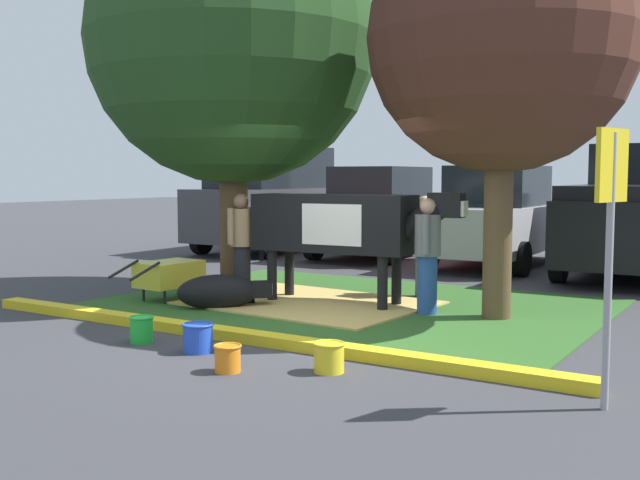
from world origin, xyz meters
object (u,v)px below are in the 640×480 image
Objects in this scene: person_visitor_near at (424,244)px; wheelbarrow at (171,274)px; shade_tree_left at (232,40)px; person_visitor_far at (428,253)px; calf_lying at (220,292)px; cow_holstein at (340,224)px; sedan_silver at (498,217)px; shade_tree_right at (502,39)px; sedan_red at (381,213)px; bucket_green at (142,329)px; person_handler at (241,243)px; suv_dark_grey at (271,199)px; bucket_orange at (228,358)px; pickup_truck_black at (639,214)px; parking_sign at (611,213)px; bucket_yellow at (329,357)px; bucket_blue at (198,337)px.

person_visitor_near reaches higher than wheelbarrow.
shade_tree_left is 3.96× the size of person_visitor_far.
cow_holstein is at bearing 42.98° from calf_lying.
calf_lying is 0.26× the size of sedan_silver.
sedan_silver is (-1.90, 5.59, -2.52)m from shade_tree_right.
wheelbarrow is 7.08m from sedan_red.
person_handler is at bearing 106.28° from bucket_green.
suv_dark_grey is 1.05× the size of sedan_red.
sedan_red reaches higher than person_visitor_near.
sedan_silver is at bearing 95.44° from person_visitor_near.
bucket_orange is (2.17, -2.51, -0.10)m from calf_lying.
parking_sign is at bearing -82.32° from pickup_truck_black.
person_visitor_near is 0.34× the size of sedan_red.
person_visitor_near is at bearing 22.72° from shade_tree_left.
person_visitor_far is 0.28× the size of pickup_truck_black.
person_visitor_near is 0.95× the size of wheelbarrow.
person_visitor_near is 0.99× the size of person_visitor_far.
shade_tree_left reaches higher than shade_tree_right.
sedan_red is at bearing 101.53° from bucket_green.
sedan_silver is 2.67m from pickup_truck_black.
shade_tree_right is 5.60m from wheelbarrow.
wheelbarrow reaches higher than bucket_yellow.
suv_dark_grey reaches higher than calf_lying.
cow_holstein is 0.71× the size of sedan_red.
shade_tree_left is 2.79× the size of parking_sign.
shade_tree_right reaches higher than cow_holstein.
shade_tree_right is 0.95× the size of pickup_truck_black.
pickup_truck_black is at bearing 58.89° from calf_lying.
person_handler is 3.02m from bucket_green.
parking_sign reaches higher than person_handler.
parking_sign is 11.25m from sedan_red.
shade_tree_right is 2.38× the size of parking_sign.
suv_dark_grey reaches higher than person_handler.
cow_holstein is 1.46m from person_visitor_near.
cow_holstein is 10.74× the size of bucket_green.
bucket_orange is at bearing -16.20° from bucket_green.
calf_lying is 0.25× the size of suv_dark_grey.
person_visitor_near is 7.58m from suv_dark_grey.
parking_sign reaches higher than sedan_silver.
shade_tree_left is at bearing -111.70° from sedan_silver.
bucket_orange is (1.58, -0.46, -0.02)m from bucket_green.
parking_sign is 7.47× the size of bucket_green.
bucket_yellow is (3.21, -2.79, -0.69)m from person_handler.
person_handler is 6.40m from sedan_silver.
sedan_red reaches higher than calf_lying.
bucket_yellow is at bearing -41.17° from shade_tree_left.
bucket_yellow is at bearing -65.16° from sedan_red.
parking_sign reaches higher than person_visitor_near.
pickup_truck_black reaches higher than sedan_red.
bucket_blue is at bearing -86.61° from cow_holstein.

